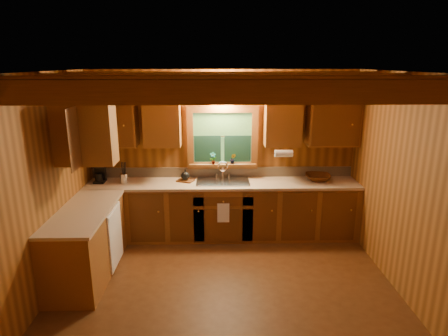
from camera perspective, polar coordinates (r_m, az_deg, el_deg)
name	(u,v)px	position (r m, az deg, el deg)	size (l,w,h in m)	color
room	(226,191)	(4.28, 0.23, -3.52)	(4.20, 4.20, 4.20)	#532E14
ceiling_beams	(226,83)	(4.05, 0.25, 12.59)	(4.20, 2.54, 0.18)	brown
base_cabinets	(191,218)	(5.81, -5.02, -7.51)	(4.20, 2.22, 0.86)	brown
countertop	(191,190)	(5.65, -4.99, -3.29)	(4.20, 2.24, 0.04)	tan
backsplash	(223,172)	(6.18, -0.22, -0.61)	(4.20, 0.02, 0.16)	tan
dishwasher_panel	(115,237)	(5.42, -15.95, -9.85)	(0.02, 0.60, 0.80)	white
upper_cabinets	(184,124)	(5.55, -6.01, 6.57)	(4.19, 1.77, 0.78)	brown
window	(223,139)	(6.03, -0.22, 4.36)	(1.12, 0.08, 1.00)	brown
window_sill	(223,165)	(6.08, -0.21, 0.49)	(1.06, 0.14, 0.04)	brown
wall_sconce	(223,99)	(5.82, -0.21, 10.28)	(0.45, 0.21, 0.17)	black
paper_towel_roll	(284,153)	(5.82, 8.94, 2.17)	(0.11, 0.11, 0.27)	white
dish_towel	(223,213)	(5.74, -0.10, -6.75)	(0.18, 0.01, 0.30)	white
sink	(223,185)	(5.94, -0.17, -2.51)	(0.82, 0.48, 0.43)	silver
coffee_maker	(100,173)	(6.21, -18.14, -0.72)	(0.16, 0.21, 0.29)	black
utensil_crock	(124,178)	(6.06, -14.77, -1.42)	(0.12, 0.12, 0.33)	silver
cutting_board	(185,181)	(6.00, -5.80, -1.88)	(0.25, 0.18, 0.02)	#582F12
teakettle	(185,176)	(5.97, -5.82, -1.17)	(0.13, 0.13, 0.17)	black
wicker_basket	(318,177)	(6.18, 13.89, -1.37)	(0.40, 0.40, 0.10)	#48230C
potted_plant_left	(213,158)	(6.01, -1.65, 1.46)	(0.10, 0.07, 0.19)	#582F12
potted_plant_right	(233,159)	(6.04, 1.33, 1.40)	(0.09, 0.07, 0.17)	#582F12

